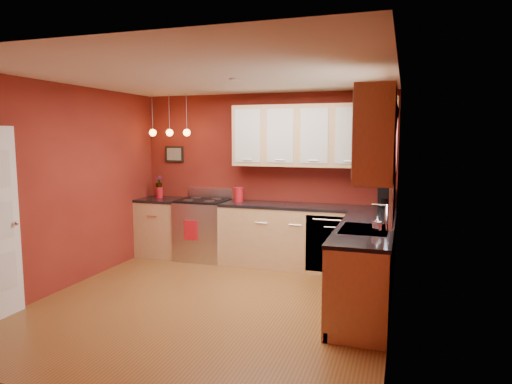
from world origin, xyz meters
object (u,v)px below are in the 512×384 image
(red_canister, at_px, (239,195))
(coffee_maker, at_px, (385,198))
(soap_pump, at_px, (377,224))
(sink, at_px, (365,231))
(gas_range, at_px, (203,229))

(red_canister, distance_m, coffee_maker, 2.16)
(soap_pump, bearing_deg, sink, 134.32)
(sink, bearing_deg, red_canister, 142.86)
(gas_range, height_order, soap_pump, same)
(gas_range, xyz_separation_m, soap_pump, (2.76, -1.64, 0.54))
(red_canister, bearing_deg, gas_range, -176.90)
(coffee_maker, height_order, soap_pump, coffee_maker)
(gas_range, bearing_deg, coffee_maker, 2.90)
(red_canister, height_order, soap_pump, red_canister)
(gas_range, relative_size, soap_pump, 6.53)
(sink, height_order, red_canister, sink)
(gas_range, height_order, sink, sink)
(sink, relative_size, coffee_maker, 2.35)
(red_canister, relative_size, soap_pump, 1.30)
(gas_range, distance_m, red_canister, 0.83)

